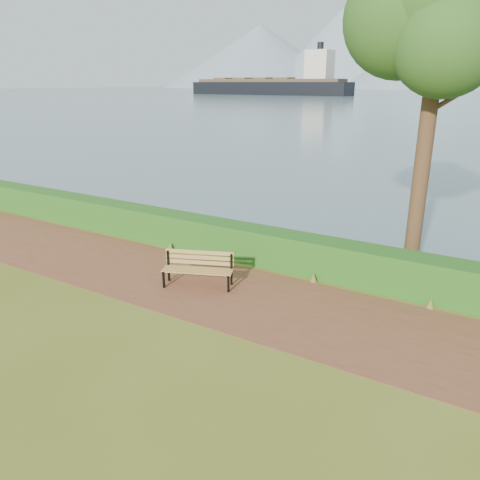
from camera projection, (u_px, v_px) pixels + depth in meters
The scene contains 6 objects.
ground at pixel (219, 297), 11.39m from camera, with size 140.00×140.00×0.00m, color #545F1B.
path at pixel (226, 292), 11.63m from camera, with size 40.00×3.40×0.01m, color brown.
hedge at pixel (270, 247), 13.34m from camera, with size 32.00×0.85×1.00m, color #1E4814.
bench at pixel (198, 266), 11.91m from camera, with size 1.84×1.15×0.89m.
tree at pixel (441, 8), 11.11m from camera, with size 4.56×3.73×8.95m.
cargo_ship at pixel (273, 87), 188.37m from camera, with size 69.53×13.50×21.00m.
Camera 1 is at (5.79, -8.59, 4.97)m, focal length 35.00 mm.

